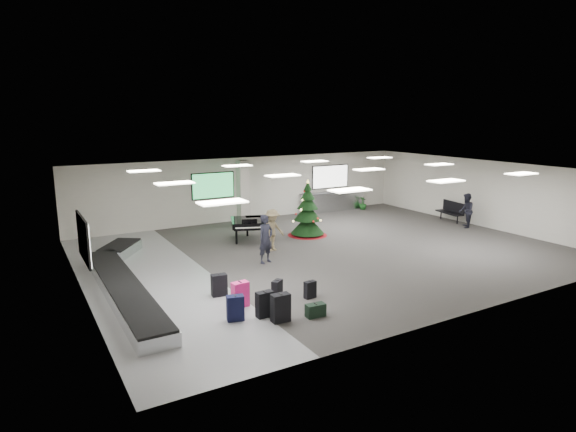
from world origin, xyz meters
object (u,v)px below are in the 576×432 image
bench (451,210)px  traveler_a (266,239)px  potted_plant_left (307,211)px  baggage_carousel (122,280)px  grand_piano (248,223)px  pink_suitcase (240,294)px  traveler_bench (466,211)px  potted_plant_right (363,203)px  service_counter (333,201)px  christmas_tree (308,216)px  traveler_b (272,230)px

bench → traveler_a: size_ratio=0.93×
potted_plant_left → baggage_carousel: bearing=-151.0°
grand_piano → traveler_a: bearing=-83.8°
grand_piano → bench: size_ratio=1.34×
baggage_carousel → pink_suitcase: 4.21m
traveler_a → traveler_bench: bearing=-17.3°
baggage_carousel → potted_plant_right: 15.79m
traveler_a → traveler_bench: 10.85m
baggage_carousel → traveler_a: size_ratio=5.43×
baggage_carousel → potted_plant_right: bearing=23.0°
service_counter → grand_piano: service_counter is taller
traveler_a → christmas_tree: bearing=19.5°
christmas_tree → potted_plant_right: 6.93m
traveler_a → potted_plant_right: traveler_a is taller
baggage_carousel → christmas_tree: christmas_tree is taller
baggage_carousel → bench: (16.45, 1.51, 0.35)m
pink_suitcase → christmas_tree: christmas_tree is taller
bench → baggage_carousel: bearing=-165.1°
bench → pink_suitcase: bearing=-151.1°
potted_plant_left → potted_plant_right: 3.94m
bench → potted_plant_left: (-5.84, 4.38, -0.21)m
traveler_a → potted_plant_right: bearing=15.1°
service_counter → pink_suitcase: 14.43m
pink_suitcase → christmas_tree: 8.56m
service_counter → potted_plant_left: (-2.23, -0.85, -0.19)m
grand_piano → potted_plant_left: grand_piano is taller
grand_piano → traveler_bench: size_ratio=1.33×
service_counter → grand_piano: (-6.92, -3.52, 0.20)m
baggage_carousel → traveler_bench: 15.92m
traveler_bench → traveler_b: bearing=-49.3°
pink_suitcase → traveler_a: traveler_a is taller
pink_suitcase → grand_piano: grand_piano is taller
grand_piano → potted_plant_left: bearing=50.5°
traveler_a → traveler_bench: traveler_a is taller
service_counter → pink_suitcase: (-10.31, -10.10, -0.18)m
baggage_carousel → traveler_b: size_ratio=5.82×
baggage_carousel → service_counter: size_ratio=2.40×
traveler_a → potted_plant_left: bearing=28.7°
traveler_a → traveler_bench: size_ratio=1.08×
baggage_carousel → pink_suitcase: bearing=-53.1°
potted_plant_left → bench: bearing=-36.9°
baggage_carousel → grand_piano: bearing=28.5°
baggage_carousel → service_counter: bearing=27.7°
traveler_a → potted_plant_left: size_ratio=2.53×
baggage_carousel → traveler_a: traveler_a is taller
service_counter → christmas_tree: christmas_tree is taller
pink_suitcase → potted_plant_left: 12.28m
pink_suitcase → potted_plant_left: pink_suitcase is taller
bench → traveler_b: (-10.42, -0.25, 0.27)m
traveler_b → bench: bearing=-8.6°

